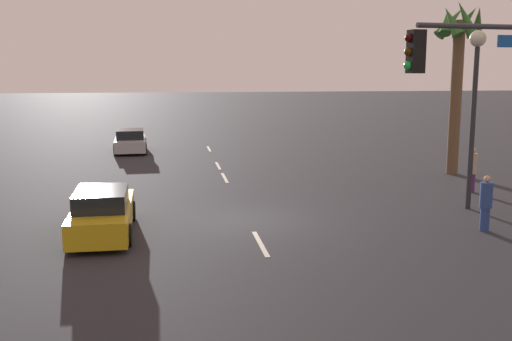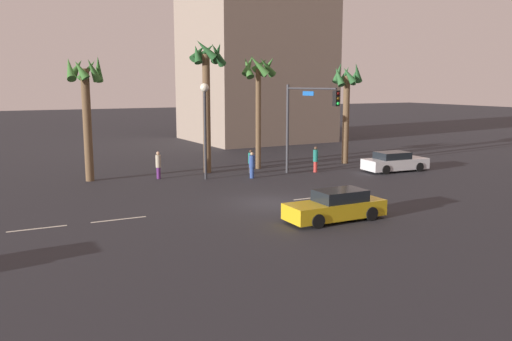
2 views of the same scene
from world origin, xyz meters
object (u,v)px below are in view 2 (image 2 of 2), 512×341
at_px(palm_tree_2, 258,80).
at_px(building_0, 255,52).
at_px(pedestrian_0, 158,164).
at_px(pedestrian_2, 252,165).
at_px(palm_tree_1, 86,93).
at_px(car_2, 395,162).
at_px(pedestrian_3, 316,159).
at_px(car_0, 336,206).
at_px(traffic_signal, 304,114).
at_px(palm_tree_3, 207,79).
at_px(palm_tree_0, 346,92).
at_px(pedestrian_1, 251,161).
at_px(streetlamp, 205,113).

height_order(palm_tree_2, building_0, building_0).
relative_size(pedestrian_0, pedestrian_2, 1.04).
xyz_separation_m(palm_tree_1, palm_tree_2, (11.87, -0.43, 0.83)).
xyz_separation_m(car_2, pedestrian_3, (-5.30, 2.12, 0.31)).
relative_size(car_0, palm_tree_2, 0.57).
height_order(traffic_signal, pedestrian_2, traffic_signal).
distance_m(palm_tree_2, building_0, 20.46).
bearing_deg(pedestrian_3, building_0, 74.71).
bearing_deg(pedestrian_3, pedestrian_2, -178.28).
height_order(pedestrian_2, pedestrian_3, pedestrian_3).
bearing_deg(car_0, building_0, 69.67).
bearing_deg(palm_tree_1, pedestrian_3, -13.69).
distance_m(pedestrian_3, building_0, 23.78).
distance_m(car_0, pedestrian_0, 14.66).
bearing_deg(car_2, pedestrian_0, 164.24).
bearing_deg(building_0, palm_tree_3, -127.49).
xyz_separation_m(palm_tree_0, building_0, (1.47, 18.79, 3.99)).
relative_size(traffic_signal, pedestrian_1, 3.72).
bearing_deg(pedestrian_0, car_0, -73.26).
relative_size(pedestrian_2, pedestrian_3, 0.95).
height_order(palm_tree_3, building_0, building_0).
bearing_deg(pedestrian_3, palm_tree_3, 154.72).
relative_size(pedestrian_2, building_0, 0.09).
distance_m(car_0, palm_tree_1, 18.10).
relative_size(streetlamp, palm_tree_3, 0.68).
height_order(car_2, palm_tree_1, palm_tree_1).
bearing_deg(car_2, palm_tree_1, 164.11).
xyz_separation_m(traffic_signal, palm_tree_0, (6.09, 3.75, 1.38)).
bearing_deg(palm_tree_2, pedestrian_3, -47.53).
xyz_separation_m(car_0, pedestrian_2, (1.35, 11.51, 0.25)).
bearing_deg(building_0, pedestrian_3, -107.99).
bearing_deg(pedestrian_0, building_0, 49.11).
distance_m(car_2, pedestrian_2, 10.53).
distance_m(palm_tree_0, palm_tree_2, 7.36).
bearing_deg(palm_tree_3, traffic_signal, -40.56).
height_order(traffic_signal, palm_tree_3, palm_tree_3).
distance_m(car_2, pedestrian_3, 5.71).
bearing_deg(pedestrian_0, traffic_signal, -21.55).
height_order(palm_tree_0, palm_tree_1, palm_tree_1).
xyz_separation_m(streetlamp, palm_tree_1, (-6.86, 2.78, 1.25)).
bearing_deg(pedestrian_3, streetlamp, 174.11).
bearing_deg(car_0, palm_tree_1, 118.77).
relative_size(pedestrian_0, pedestrian_1, 1.10).
relative_size(traffic_signal, pedestrian_0, 3.40).
xyz_separation_m(car_2, palm_tree_2, (-8.20, 5.29, 5.77)).
xyz_separation_m(streetlamp, pedestrian_1, (3.65, 0.80, -3.48)).
relative_size(pedestrian_3, palm_tree_1, 0.23).
distance_m(traffic_signal, palm_tree_3, 7.06).
bearing_deg(traffic_signal, streetlamp, 162.50).
height_order(pedestrian_1, palm_tree_0, palm_tree_0).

